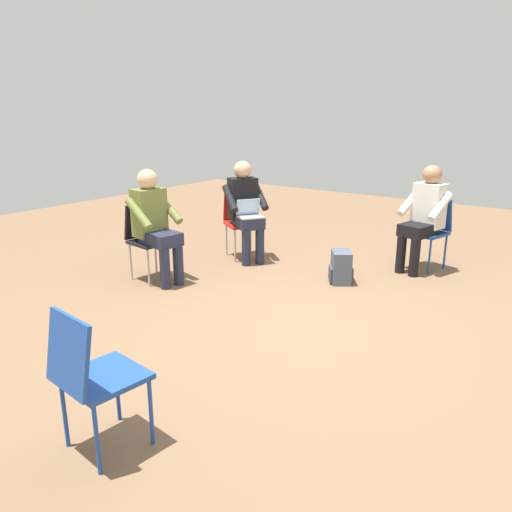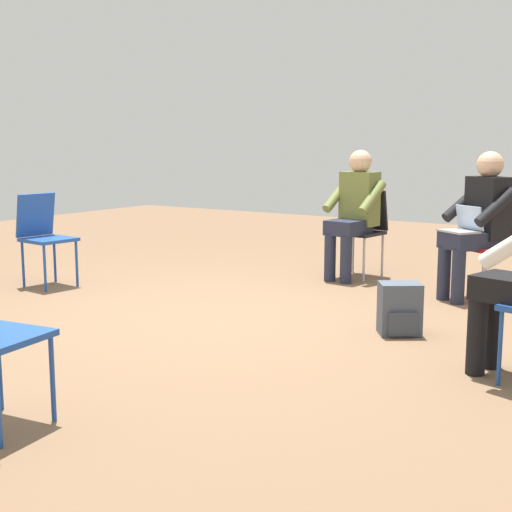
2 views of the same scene
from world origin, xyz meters
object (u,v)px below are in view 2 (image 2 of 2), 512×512
(person_in_olive, at_px, (354,207))
(backpack_near_laptop_user, at_px, (400,312))
(chair_east, at_px, (363,226))
(chair_southeast, at_px, (493,240))
(chair_north, at_px, (44,232))
(person_with_laptop, at_px, (478,218))

(person_in_olive, distance_m, backpack_near_laptop_user, 2.11)
(chair_east, relative_size, chair_southeast, 1.00)
(chair_east, bearing_deg, person_in_olive, 90.00)
(chair_east, xyz_separation_m, chair_southeast, (-0.29, -1.34, 0.00))
(chair_southeast, bearing_deg, chair_north, 58.44)
(chair_north, relative_size, backpack_near_laptop_user, 2.36)
(chair_east, xyz_separation_m, person_with_laptop, (-0.44, -1.25, 0.20))
(chair_north, height_order, chair_southeast, same)
(chair_east, xyz_separation_m, person_in_olive, (-0.17, 0.02, 0.20))
(chair_north, bearing_deg, person_in_olive, 136.50)
(chair_north, relative_size, person_with_laptop, 0.69)
(chair_north, distance_m, backpack_near_laptop_user, 3.40)
(chair_north, xyz_separation_m, person_with_laptop, (1.61, -3.49, 0.20))
(chair_southeast, distance_m, person_with_laptop, 0.26)
(chair_east, bearing_deg, chair_southeast, 174.71)
(person_with_laptop, distance_m, person_in_olive, 1.30)
(chair_east, distance_m, person_in_olive, 0.26)
(chair_southeast, relative_size, person_in_olive, 0.69)
(person_in_olive, bearing_deg, backpack_near_laptop_user, 131.74)
(chair_east, distance_m, chair_southeast, 1.37)
(backpack_near_laptop_user, bearing_deg, person_with_laptop, -4.43)
(chair_north, height_order, chair_east, same)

